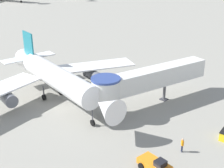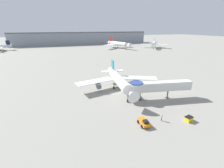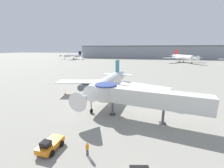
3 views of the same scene
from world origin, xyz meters
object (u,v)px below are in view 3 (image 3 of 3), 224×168
pushback_tug_orange (50,145)px  ground_crew_marshaller (87,148)px  jet_bridge (140,97)px  background_jet_navy_tail (72,56)px  main_airplane (108,84)px  traffic_cone_port_wing (65,93)px  background_jet_red_tail (183,57)px  traffic_cone_starboard_wing (157,103)px

pushback_tug_orange → ground_crew_marshaller: ground_crew_marshaller is taller
jet_bridge → background_jet_navy_tail: 167.86m
main_airplane → traffic_cone_port_wing: size_ratio=38.57×
background_jet_red_tail → traffic_cone_port_wing: bearing=-137.1°
ground_crew_marshaller → background_jet_red_tail: bearing=15.3°
traffic_cone_starboard_wing → background_jet_red_tail: (30.79, 115.31, 4.75)m
jet_bridge → background_jet_navy_tail: background_jet_navy_tail is taller
traffic_cone_starboard_wing → background_jet_red_tail: size_ratio=0.02×
pushback_tug_orange → traffic_cone_port_wing: (-10.45, 22.23, -0.38)m
pushback_tug_orange → background_jet_navy_tail: background_jet_navy_tail is taller
ground_crew_marshaller → traffic_cone_port_wing: bearing=66.9°
main_airplane → background_jet_navy_tail: size_ratio=1.11×
jet_bridge → pushback_tug_orange: size_ratio=5.38×
traffic_cone_port_wing → traffic_cone_starboard_wing: size_ratio=1.02×
pushback_tug_orange → main_airplane: bearing=87.6°
pushback_tug_orange → traffic_cone_starboard_wing: (14.43, 19.61, -0.39)m
jet_bridge → ground_crew_marshaller: bearing=-106.4°
pushback_tug_orange → background_jet_red_tail: bearing=74.6°
traffic_cone_port_wing → ground_crew_marshaller: bearing=-55.1°
ground_crew_marshaller → jet_bridge: bearing=5.1°
traffic_cone_port_wing → ground_crew_marshaller: size_ratio=0.45×
pushback_tug_orange → traffic_cone_port_wing: 24.57m
jet_bridge → background_jet_red_tail: size_ratio=0.57×
main_airplane → pushback_tug_orange: main_airplane is taller
traffic_cone_port_wing → background_jet_red_tail: 125.77m
main_airplane → ground_crew_marshaller: main_airplane is taller
ground_crew_marshaller → main_airplane: bearing=39.6°
background_jet_red_tail → background_jet_navy_tail: bearing=149.7°
ground_crew_marshaller → background_jet_navy_tail: size_ratio=0.06×
pushback_tug_orange → ground_crew_marshaller: bearing=3.9°
main_airplane → traffic_cone_port_wing: main_airplane is taller
traffic_cone_port_wing → traffic_cone_starboard_wing: traffic_cone_port_wing is taller
main_airplane → jet_bridge: 13.61m
traffic_cone_starboard_wing → background_jet_navy_tail: (-90.16, 135.54, 3.88)m
ground_crew_marshaller → background_jet_red_tail: size_ratio=0.05×
traffic_cone_starboard_wing → main_airplane: bearing=169.9°
pushback_tug_orange → traffic_cone_port_wing: pushback_tug_orange is taller
background_jet_red_tail → jet_bridge: bearing=-126.4°
traffic_cone_port_wing → background_jet_navy_tail: background_jet_navy_tail is taller
traffic_cone_starboard_wing → ground_crew_marshaller: ground_crew_marshaller is taller
main_airplane → background_jet_red_tail: background_jet_red_tail is taller
main_airplane → traffic_cone_starboard_wing: bearing=-4.9°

